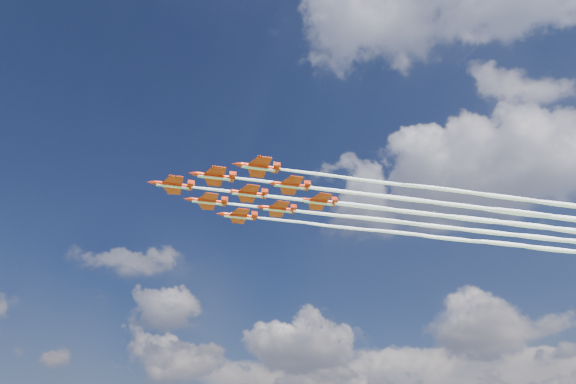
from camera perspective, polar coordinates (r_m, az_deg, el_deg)
name	(u,v)px	position (r m, az deg, el deg)	size (l,w,h in m)	color
jet_lead	(410,212)	(165.06, 12.28, -1.99)	(100.83, 103.17, 3.02)	red
jet_row2_port	(454,205)	(163.84, 16.50, -1.24)	(100.83, 103.17, 3.02)	red
jet_row2_starb	(430,226)	(175.25, 14.22, -3.32)	(100.83, 103.17, 3.02)	red
jet_row3_port	(500,197)	(163.55, 20.76, -0.48)	(100.83, 103.17, 3.02)	red
jet_row3_centre	(472,219)	(174.37, 18.21, -2.62)	(100.83, 103.17, 3.02)	red
jet_row3_starb	(448,238)	(185.70, 15.95, -4.51)	(100.83, 103.17, 3.02)	red
jet_row4_port	(517,212)	(174.36, 22.21, -1.91)	(100.83, 103.17, 3.02)	red
jet_row4_starb	(489,232)	(185.12, 19.72, -3.84)	(100.83, 103.17, 3.02)	red
jet_tail	(531,226)	(185.36, 23.49, -3.17)	(100.83, 103.17, 3.02)	red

